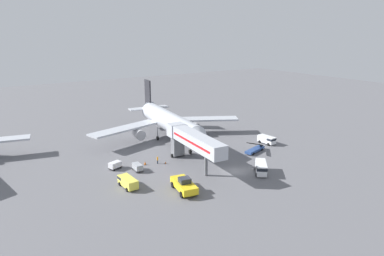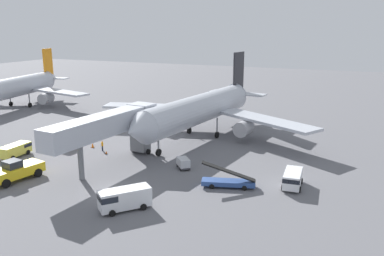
{
  "view_description": "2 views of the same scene",
  "coord_description": "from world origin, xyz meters",
  "views": [
    {
      "loc": [
        -43.44,
        -50.28,
        27.06
      ],
      "look_at": [
        2.59,
        19.43,
        4.2
      ],
      "focal_mm": 33.0,
      "sensor_mm": 36.0,
      "label": 1
    },
    {
      "loc": [
        25.96,
        -36.42,
        18.6
      ],
      "look_at": [
        1.07,
        19.4,
        3.23
      ],
      "focal_mm": 37.92,
      "sensor_mm": 36.0,
      "label": 2
    }
  ],
  "objects": [
    {
      "name": "ground_plane",
      "position": [
        0.0,
        0.0,
        0.0
      ],
      "size": [
        300.0,
        300.0,
        0.0
      ],
      "primitive_type": "plane",
      "color": "slate"
    },
    {
      "name": "airplane_at_gate",
      "position": [
        -0.23,
        26.33,
        4.91
      ],
      "size": [
        40.97,
        38.82,
        13.7
      ],
      "color": "#B7BCC6",
      "rests_on": "ground"
    },
    {
      "name": "jet_bridge",
      "position": [
        -5.53,
        7.25,
        5.64
      ],
      "size": [
        4.93,
        19.95,
        7.47
      ],
      "color": "#B2B7C1",
      "rests_on": "ground"
    },
    {
      "name": "pushback_tug",
      "position": [
        -13.32,
        -2.13,
        1.23
      ],
      "size": [
        3.9,
        7.1,
        2.65
      ],
      "color": "yellow",
      "rests_on": "ground"
    },
    {
      "name": "belt_loader_truck",
      "position": [
        11.55,
        6.48,
        0.76
      ],
      "size": [
        6.54,
        3.39,
        3.08
      ],
      "color": "#2D4C8E",
      "rests_on": "ground"
    },
    {
      "name": "service_van_outer_left",
      "position": [
        -20.85,
        4.96,
        1.05
      ],
      "size": [
        2.34,
        4.87,
        1.81
      ],
      "color": "#E5DB4C",
      "rests_on": "ground"
    },
    {
      "name": "service_van_near_left",
      "position": [
        3.58,
        -3.76,
        1.29
      ],
      "size": [
        4.92,
        5.36,
        2.27
      ],
      "color": "white",
      "rests_on": "ground"
    },
    {
      "name": "service_van_far_right",
      "position": [
        18.5,
        9.53,
        1.11
      ],
      "size": [
        2.47,
        4.69,
        1.93
      ],
      "color": "white",
      "rests_on": "ground"
    },
    {
      "name": "baggage_cart_mid_right",
      "position": [
        3.89,
        10.2,
        0.8
      ],
      "size": [
        2.51,
        2.59,
        1.44
      ],
      "color": "#38383D",
      "rests_on": "ground"
    },
    {
      "name": "baggage_cart_far_left",
      "position": [
        -16.13,
        10.98,
        0.82
      ],
      "size": [
        1.44,
        2.69,
        1.47
      ],
      "color": "#38383D",
      "rests_on": "ground"
    },
    {
      "name": "baggage_cart_near_center",
      "position": [
        -19.48,
        14.48,
        0.82
      ],
      "size": [
        2.81,
        2.18,
        1.49
      ],
      "color": "#38383D",
      "rests_on": "ground"
    },
    {
      "name": "ground_crew_worker_foreground",
      "position": [
        -10.85,
        12.34,
        0.87
      ],
      "size": [
        0.44,
        0.44,
        1.64
      ],
      "color": "#1E2333",
      "rests_on": "ground"
    },
    {
      "name": "safety_cone_alpha",
      "position": [
        -13.38,
        13.21,
        0.37
      ],
      "size": [
        0.5,
        0.5,
        0.76
      ],
      "color": "black",
      "rests_on": "ground"
    },
    {
      "name": "safety_cone_bravo",
      "position": [
        -9.49,
        11.4,
        0.23
      ],
      "size": [
        0.31,
        0.31,
        0.48
      ],
      "color": "black",
      "rests_on": "ground"
    },
    {
      "name": "airplane_background",
      "position": [
        -49.91,
        33.1,
        4.74
      ],
      "size": [
        36.91,
        34.1,
        13.0
      ],
      "color": "#B7BCC6",
      "rests_on": "ground"
    }
  ]
}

